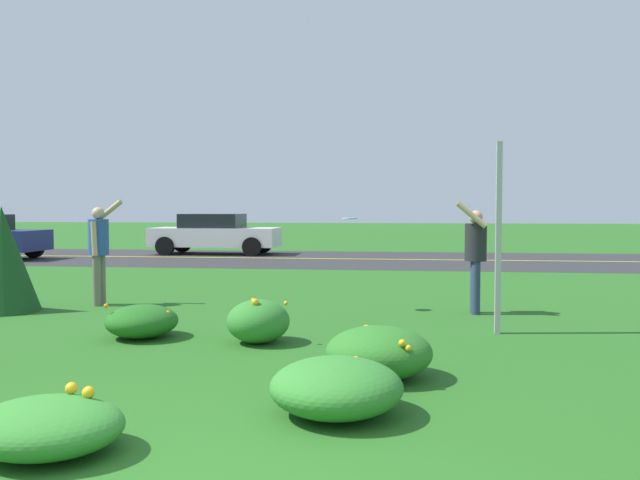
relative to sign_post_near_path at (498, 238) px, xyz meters
The scene contains 14 objects.
ground_plane 4.37m from the sign_post_near_path, 128.62° to the left, with size 120.00×120.00×0.00m, color #26601E.
highway_strip 12.69m from the sign_post_near_path, 101.94° to the left, with size 120.00×7.43×0.01m, color #2D2D30.
highway_center_stripe 12.69m from the sign_post_near_path, 101.94° to the left, with size 120.00×0.16×0.00m, color yellow.
daylily_clump_front_right 6.09m from the sign_post_near_path, 127.01° to the right, with size 1.05×0.91×0.43m.
daylily_clump_front_center 4.76m from the sign_post_near_path, 169.05° to the right, with size 0.91×0.97×0.46m.
daylily_clump_near_camera 3.07m from the sign_post_near_path, 120.37° to the right, with size 1.05×1.04×0.50m.
daylily_clump_mid_left 3.32m from the sign_post_near_path, 161.50° to the right, with size 0.78×0.82×0.57m.
daylily_clump_front_left 4.23m from the sign_post_near_path, 115.33° to the right, with size 1.08×1.10×0.46m.
sign_post_near_path is the anchor object (origin of this frame).
evergreen_shrub_side 7.67m from the sign_post_near_path, behind, with size 1.15×1.15×1.69m, color #19471E.
person_thrower_blue_shirt 6.63m from the sign_post_near_path, 164.99° to the left, with size 0.52×0.49×1.81m.
person_catcher_dark_shirt 1.67m from the sign_post_near_path, 94.41° to the left, with size 0.50×0.49×1.77m.
frisbee_pale_blue 2.72m from the sign_post_near_path, 141.13° to the left, with size 0.25×0.25×0.04m.
car_white_center_left 16.17m from the sign_post_near_path, 119.77° to the left, with size 4.50×2.00×1.45m.
Camera 1 is at (1.41, -3.08, 1.66)m, focal length 36.99 mm.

